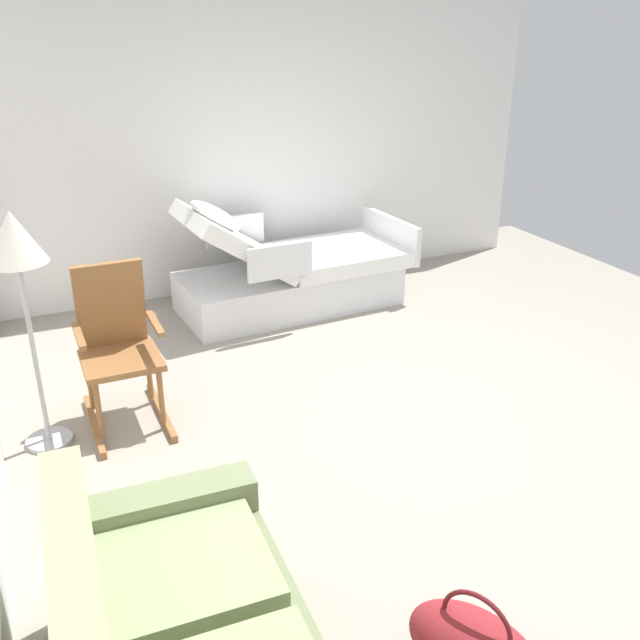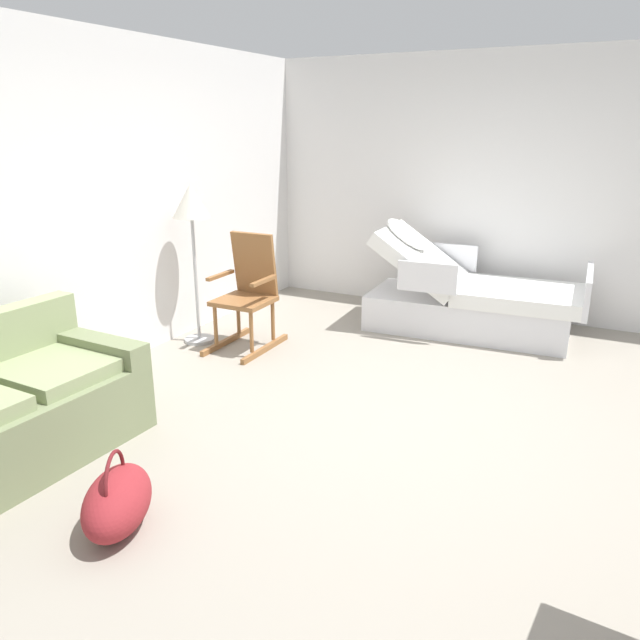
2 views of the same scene
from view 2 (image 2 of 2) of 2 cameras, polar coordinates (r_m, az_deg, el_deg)
name	(u,v)px [view 2 (image 2 of 2)]	position (r m, az deg, el deg)	size (l,w,h in m)	color
ground_plane	(413,414)	(4.49, 8.59, -8.67)	(6.86, 6.86, 0.00)	gray
back_wall	(118,203)	(5.49, -18.29, 10.25)	(5.68, 0.10, 2.70)	white
side_wall	(507,188)	(6.77, 16.97, 11.63)	(0.10, 5.40, 2.70)	white
hospital_bed	(469,301)	(6.27, 13.70, 1.76)	(1.10, 2.11, 1.12)	silver
couch	(2,416)	(4.20, -27.41, -7.88)	(1.63, 0.90, 0.85)	#737D57
rocking_chair	(248,293)	(5.66, -6.70, 2.48)	(0.76, 0.51, 1.05)	brown
floor_lamp	(191,212)	(5.71, -11.85, 9.78)	(0.34, 0.34, 1.48)	#B2B5BA
duffel_bag	(117,501)	(3.41, -18.30, -15.67)	(0.64, 0.54, 0.43)	maroon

